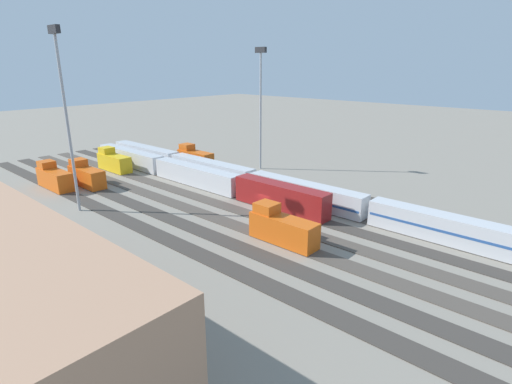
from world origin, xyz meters
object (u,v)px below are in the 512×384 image
object	(u,v)px
train_on_track_1	(195,158)
light_mast_0	(261,94)
train_on_track_7	(54,178)
train_on_track_4	(114,161)
light_mast_1	(64,99)
train_on_track_3	(191,174)
train_on_track_5	(282,228)
train_on_track_2	(253,181)
train_on_track_6	(86,176)

from	to	relation	value
train_on_track_1	light_mast_0	size ratio (longest dim) A/B	0.37
train_on_track_7	train_on_track_4	world-z (taller)	same
train_on_track_1	light_mast_1	world-z (taller)	light_mast_1
train_on_track_3	train_on_track_1	bearing A→B (deg)	-42.72
train_on_track_5	light_mast_0	xyz separation A→B (m)	(29.15, -28.87, 15.05)
train_on_track_7	light_mast_0	distance (m)	46.17
train_on_track_5	train_on_track_7	bearing A→B (deg)	11.53
train_on_track_5	train_on_track_1	bearing A→B (deg)	-25.33
train_on_track_3	train_on_track_2	distance (m)	13.49
train_on_track_3	train_on_track_2	size ratio (longest dim) A/B	0.69
train_on_track_7	train_on_track_4	bearing A→B (deg)	-75.07
train_on_track_4	light_mast_1	size ratio (longest dim) A/B	0.35
train_on_track_1	train_on_track_4	size ratio (longest dim) A/B	1.00
train_on_track_2	light_mast_1	xyz separation A→B (m)	(14.23, 27.66, 16.24)
train_on_track_6	train_on_track_1	xyz separation A→B (m)	(-3.71, -25.00, 0.00)
train_on_track_4	train_on_track_2	bearing A→B (deg)	-163.66
light_mast_0	train_on_track_6	bearing A→B (deg)	63.60
train_on_track_3	train_on_track_7	distance (m)	26.63
train_on_track_6	train_on_track_2	world-z (taller)	train_on_track_6
train_on_track_6	train_on_track_5	world-z (taller)	same
train_on_track_3	light_mast_0	distance (m)	24.27
train_on_track_7	train_on_track_4	size ratio (longest dim) A/B	1.00
train_on_track_7	train_on_track_4	xyz separation A→B (m)	(4.00, -15.00, 0.00)
train_on_track_7	train_on_track_5	distance (m)	50.02
train_on_track_1	train_on_track_6	bearing A→B (deg)	81.57
train_on_track_3	train_on_track_4	size ratio (longest dim) A/B	6.64
train_on_track_1	train_on_track_3	bearing A→B (deg)	137.28
train_on_track_4	light_mast_1	bearing A→B (deg)	138.38
train_on_track_3	light_mast_1	size ratio (longest dim) A/B	2.30
light_mast_1	light_mast_0	bearing A→B (deg)	-95.48
train_on_track_4	light_mast_0	bearing A→B (deg)	-134.98
train_on_track_7	light_mast_1	world-z (taller)	light_mast_1
light_mast_0	train_on_track_3	bearing A→B (deg)	83.12
train_on_track_7	train_on_track_1	world-z (taller)	same
train_on_track_6	train_on_track_3	world-z (taller)	train_on_track_6
train_on_track_7	train_on_track_1	bearing A→B (deg)	-102.68
light_mast_0	light_mast_1	size ratio (longest dim) A/B	0.93
train_on_track_6	train_on_track_3	bearing A→B (deg)	-134.10
train_on_track_2	train_on_track_7	bearing A→B (deg)	39.70
train_on_track_5	train_on_track_3	bearing A→B (deg)	-17.65
train_on_track_2	train_on_track_3	bearing A→B (deg)	21.75
train_on_track_1	train_on_track_4	xyz separation A→B (m)	(10.75, 15.00, 0.00)
train_on_track_2	light_mast_1	world-z (taller)	light_mast_1
train_on_track_7	light_mast_0	bearing A→B (deg)	-117.06
train_on_track_5	light_mast_1	world-z (taller)	light_mast_1
train_on_track_6	train_on_track_4	bearing A→B (deg)	-54.84
train_on_track_2	train_on_track_1	bearing A→B (deg)	-12.08
light_mast_0	train_on_track_1	bearing A→B (deg)	34.09
train_on_track_6	train_on_track_7	distance (m)	5.85
train_on_track_3	train_on_track_5	world-z (taller)	train_on_track_5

